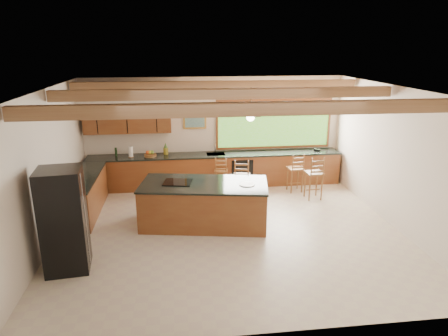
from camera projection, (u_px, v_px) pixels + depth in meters
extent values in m
plane|color=beige|center=(230.00, 230.00, 8.60)|extent=(7.20, 7.20, 0.00)
cube|color=beige|center=(214.00, 131.00, 11.23)|extent=(7.20, 0.04, 3.00)
cube|color=beige|center=(265.00, 236.00, 5.07)|extent=(7.20, 0.04, 3.00)
cube|color=beige|center=(46.00, 170.00, 7.73)|extent=(0.04, 6.50, 3.00)
cube|color=beige|center=(396.00, 158.00, 8.57)|extent=(0.04, 6.50, 3.00)
cube|color=#A06C50|center=(230.00, 89.00, 7.71)|extent=(7.20, 6.50, 0.04)
cube|color=#95714A|center=(244.00, 109.00, 6.23)|extent=(7.10, 0.15, 0.22)
cube|color=#95714A|center=(227.00, 94.00, 8.22)|extent=(7.10, 0.15, 0.22)
cube|color=#95714A|center=(218.00, 85.00, 9.93)|extent=(7.10, 0.15, 0.22)
cube|color=brown|center=(128.00, 120.00, 10.66)|extent=(2.30, 0.35, 0.70)
cube|color=beige|center=(126.00, 98.00, 10.42)|extent=(2.60, 0.50, 0.48)
cylinder|color=#FFEABF|center=(99.00, 107.00, 10.41)|extent=(0.10, 0.10, 0.01)
cylinder|color=#FFEABF|center=(153.00, 106.00, 10.57)|extent=(0.10, 0.10, 0.01)
cube|color=#81C245|center=(274.00, 124.00, 11.35)|extent=(3.20, 0.04, 1.30)
cube|color=#BA8B39|center=(195.00, 119.00, 11.04)|extent=(0.64, 0.03, 0.54)
cube|color=#3B6B58|center=(195.00, 119.00, 11.02)|extent=(0.54, 0.01, 0.44)
cube|color=brown|center=(216.00, 170.00, 11.22)|extent=(7.00, 0.65, 0.88)
cube|color=black|center=(216.00, 155.00, 11.09)|extent=(7.04, 0.69, 0.04)
cube|color=brown|center=(85.00, 195.00, 9.37)|extent=(0.65, 2.35, 0.88)
cube|color=black|center=(83.00, 177.00, 9.23)|extent=(0.69, 2.39, 0.04)
cube|color=black|center=(242.00, 174.00, 11.00)|extent=(0.60, 0.02, 0.78)
cube|color=silver|center=(216.00, 154.00, 11.09)|extent=(0.50, 0.38, 0.03)
cylinder|color=silver|center=(215.00, 147.00, 11.23)|extent=(0.03, 0.03, 0.30)
cylinder|color=silver|center=(215.00, 143.00, 11.09)|extent=(0.03, 0.20, 0.03)
cylinder|color=white|center=(131.00, 152.00, 10.73)|extent=(0.12, 0.12, 0.29)
cylinder|color=#1C3917|center=(116.00, 152.00, 10.89)|extent=(0.06, 0.06, 0.22)
cylinder|color=#1C3917|center=(116.00, 153.00, 10.84)|extent=(0.05, 0.05, 0.18)
cube|color=black|center=(317.00, 150.00, 11.39)|extent=(0.22, 0.21, 0.08)
cube|color=brown|center=(204.00, 204.00, 8.79)|extent=(2.87, 1.69, 0.91)
cube|color=black|center=(204.00, 184.00, 8.65)|extent=(2.92, 1.74, 0.04)
cube|color=black|center=(178.00, 182.00, 8.67)|extent=(0.67, 0.57, 0.02)
cylinder|color=white|center=(247.00, 184.00, 8.54)|extent=(0.33, 0.33, 0.02)
cube|color=black|center=(64.00, 221.00, 6.87)|extent=(0.79, 0.77, 1.85)
cube|color=silver|center=(85.00, 219.00, 6.91)|extent=(0.03, 0.05, 1.70)
cube|color=brown|center=(221.00, 170.00, 10.76)|extent=(0.41, 0.41, 0.04)
cylinder|color=brown|center=(217.00, 183.00, 10.70)|extent=(0.03, 0.03, 0.57)
cylinder|color=brown|center=(227.00, 182.00, 10.73)|extent=(0.03, 0.03, 0.57)
cylinder|color=brown|center=(216.00, 179.00, 10.96)|extent=(0.03, 0.03, 0.57)
cylinder|color=brown|center=(226.00, 179.00, 10.99)|extent=(0.03, 0.03, 0.57)
cube|color=brown|center=(242.00, 176.00, 9.97)|extent=(0.48, 0.48, 0.04)
cylinder|color=brown|center=(236.00, 192.00, 9.90)|extent=(0.04, 0.04, 0.67)
cylinder|color=brown|center=(249.00, 191.00, 9.94)|extent=(0.04, 0.04, 0.67)
cylinder|color=brown|center=(234.00, 187.00, 10.21)|extent=(0.04, 0.04, 0.67)
cylinder|color=brown|center=(247.00, 187.00, 10.25)|extent=(0.04, 0.04, 0.67)
cube|color=brown|center=(314.00, 173.00, 10.18)|extent=(0.44, 0.44, 0.04)
cylinder|color=brown|center=(309.00, 188.00, 10.12)|extent=(0.04, 0.04, 0.67)
cylinder|color=brown|center=(321.00, 188.00, 10.16)|extent=(0.04, 0.04, 0.67)
cylinder|color=brown|center=(305.00, 184.00, 10.43)|extent=(0.04, 0.04, 0.67)
cylinder|color=brown|center=(317.00, 184.00, 10.46)|extent=(0.04, 0.04, 0.67)
cube|color=brown|center=(295.00, 168.00, 10.72)|extent=(0.42, 0.42, 0.04)
cylinder|color=brown|center=(291.00, 182.00, 10.65)|extent=(0.04, 0.04, 0.63)
cylinder|color=brown|center=(302.00, 182.00, 10.69)|extent=(0.04, 0.04, 0.63)
cylinder|color=brown|center=(288.00, 179.00, 10.94)|extent=(0.04, 0.04, 0.63)
cylinder|color=brown|center=(298.00, 178.00, 10.98)|extent=(0.04, 0.04, 0.63)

